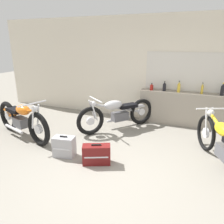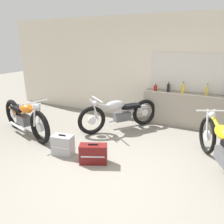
{
  "view_description": "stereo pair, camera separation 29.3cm",
  "coord_description": "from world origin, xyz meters",
  "px_view_note": "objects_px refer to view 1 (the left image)",
  "views": [
    {
      "loc": [
        1.11,
        -2.72,
        2.11
      ],
      "look_at": [
        -0.53,
        1.34,
        0.7
      ],
      "focal_mm": 35.0,
      "sensor_mm": 36.0,
      "label": 1
    },
    {
      "loc": [
        1.38,
        -2.6,
        2.11
      ],
      "look_at": [
        -0.53,
        1.34,
        0.7
      ],
      "focal_mm": 35.0,
      "sensor_mm": 36.0,
      "label": 2
    }
  ],
  "objects_px": {
    "bottle_center": "(179,87)",
    "bottle_rightmost": "(223,90)",
    "motorcycle_orange": "(22,120)",
    "motorcycle_silver": "(117,113)",
    "bottle_leftmost": "(152,87)",
    "bottle_left_center": "(164,87)",
    "hard_case_darkred": "(96,154)",
    "bottle_right_center": "(202,89)",
    "hard_case_silver": "(64,147)"
  },
  "relations": [
    {
      "from": "bottle_right_center",
      "to": "hard_case_silver",
      "type": "xyz_separation_m",
      "value": [
        -2.34,
        -2.59,
        -0.81
      ]
    },
    {
      "from": "bottle_center",
      "to": "motorcycle_orange",
      "type": "bearing_deg",
      "value": -145.95
    },
    {
      "from": "bottle_leftmost",
      "to": "hard_case_darkred",
      "type": "relative_size",
      "value": 0.34
    },
    {
      "from": "bottle_center",
      "to": "bottle_rightmost",
      "type": "distance_m",
      "value": 1.01
    },
    {
      "from": "motorcycle_silver",
      "to": "bottle_right_center",
      "type": "bearing_deg",
      "value": 25.68
    },
    {
      "from": "bottle_center",
      "to": "hard_case_silver",
      "type": "relative_size",
      "value": 0.66
    },
    {
      "from": "bottle_right_center",
      "to": "bottle_rightmost",
      "type": "distance_m",
      "value": 0.45
    },
    {
      "from": "motorcycle_silver",
      "to": "bottle_rightmost",
      "type": "bearing_deg",
      "value": 21.29
    },
    {
      "from": "bottle_left_center",
      "to": "motorcycle_orange",
      "type": "bearing_deg",
      "value": -142.17
    },
    {
      "from": "bottle_center",
      "to": "hard_case_darkred",
      "type": "distance_m",
      "value": 2.91
    },
    {
      "from": "bottle_leftmost",
      "to": "bottle_left_center",
      "type": "height_order",
      "value": "bottle_left_center"
    },
    {
      "from": "bottle_leftmost",
      "to": "motorcycle_orange",
      "type": "bearing_deg",
      "value": -139.2
    },
    {
      "from": "motorcycle_orange",
      "to": "motorcycle_silver",
      "type": "relative_size",
      "value": 1.15
    },
    {
      "from": "hard_case_darkred",
      "to": "motorcycle_orange",
      "type": "bearing_deg",
      "value": 168.73
    },
    {
      "from": "hard_case_silver",
      "to": "bottle_leftmost",
      "type": "bearing_deg",
      "value": 66.71
    },
    {
      "from": "hard_case_darkred",
      "to": "hard_case_silver",
      "type": "height_order",
      "value": "hard_case_silver"
    },
    {
      "from": "hard_case_darkred",
      "to": "bottle_leftmost",
      "type": "bearing_deg",
      "value": 81.06
    },
    {
      "from": "bottle_leftmost",
      "to": "motorcycle_orange",
      "type": "relative_size",
      "value": 0.09
    },
    {
      "from": "bottle_left_center",
      "to": "bottle_right_center",
      "type": "relative_size",
      "value": 0.91
    },
    {
      "from": "bottle_leftmost",
      "to": "bottle_center",
      "type": "height_order",
      "value": "bottle_center"
    },
    {
      "from": "bottle_center",
      "to": "bottle_right_center",
      "type": "distance_m",
      "value": 0.55
    },
    {
      "from": "bottle_right_center",
      "to": "hard_case_darkred",
      "type": "height_order",
      "value": "bottle_right_center"
    },
    {
      "from": "bottle_right_center",
      "to": "motorcycle_silver",
      "type": "xyz_separation_m",
      "value": [
        -1.89,
        -0.91,
        -0.59
      ]
    },
    {
      "from": "bottle_right_center",
      "to": "motorcycle_silver",
      "type": "bearing_deg",
      "value": -154.32
    },
    {
      "from": "motorcycle_silver",
      "to": "hard_case_silver",
      "type": "bearing_deg",
      "value": -105.22
    },
    {
      "from": "bottle_right_center",
      "to": "hard_case_silver",
      "type": "bearing_deg",
      "value": -132.18
    },
    {
      "from": "hard_case_silver",
      "to": "hard_case_darkred",
      "type": "bearing_deg",
      "value": -1.13
    },
    {
      "from": "bottle_center",
      "to": "motorcycle_silver",
      "type": "xyz_separation_m",
      "value": [
        -1.33,
        -0.87,
        -0.6
      ]
    },
    {
      "from": "bottle_left_center",
      "to": "motorcycle_silver",
      "type": "xyz_separation_m",
      "value": [
        -0.97,
        -0.91,
        -0.58
      ]
    },
    {
      "from": "bottle_leftmost",
      "to": "bottle_rightmost",
      "type": "distance_m",
      "value": 1.7
    },
    {
      "from": "bottle_right_center",
      "to": "motorcycle_orange",
      "type": "height_order",
      "value": "bottle_right_center"
    },
    {
      "from": "bottle_right_center",
      "to": "bottle_leftmost",
      "type": "bearing_deg",
      "value": -178.2
    },
    {
      "from": "bottle_center",
      "to": "bottle_rightmost",
      "type": "relative_size",
      "value": 0.94
    },
    {
      "from": "bottle_rightmost",
      "to": "motorcycle_orange",
      "type": "height_order",
      "value": "bottle_rightmost"
    },
    {
      "from": "bottle_left_center",
      "to": "bottle_rightmost",
      "type": "xyz_separation_m",
      "value": [
        1.37,
        0.0,
        0.02
      ]
    },
    {
      "from": "motorcycle_orange",
      "to": "motorcycle_silver",
      "type": "distance_m",
      "value": 2.25
    },
    {
      "from": "bottle_center",
      "to": "hard_case_darkred",
      "type": "height_order",
      "value": "bottle_center"
    },
    {
      "from": "bottle_leftmost",
      "to": "motorcycle_silver",
      "type": "relative_size",
      "value": 0.11
    },
    {
      "from": "bottle_rightmost",
      "to": "bottle_center",
      "type": "bearing_deg",
      "value": -177.69
    },
    {
      "from": "bottle_rightmost",
      "to": "bottle_left_center",
      "type": "bearing_deg",
      "value": -179.82
    },
    {
      "from": "bottle_left_center",
      "to": "hard_case_silver",
      "type": "xyz_separation_m",
      "value": [
        -1.42,
        -2.59,
        -0.8
      ]
    },
    {
      "from": "bottle_leftmost",
      "to": "bottle_center",
      "type": "distance_m",
      "value": 0.7
    },
    {
      "from": "bottle_leftmost",
      "to": "bottle_right_center",
      "type": "distance_m",
      "value": 1.25
    },
    {
      "from": "motorcycle_silver",
      "to": "hard_case_darkred",
      "type": "xyz_separation_m",
      "value": [
        0.24,
        -1.69,
        -0.24
      ]
    },
    {
      "from": "bottle_right_center",
      "to": "bottle_rightmost",
      "type": "bearing_deg",
      "value": 0.61
    },
    {
      "from": "bottle_left_center",
      "to": "motorcycle_orange",
      "type": "xyz_separation_m",
      "value": [
        -2.81,
        -2.19,
        -0.57
      ]
    },
    {
      "from": "bottle_right_center",
      "to": "hard_case_darkred",
      "type": "xyz_separation_m",
      "value": [
        -1.65,
        -2.6,
        -0.83
      ]
    },
    {
      "from": "bottle_left_center",
      "to": "bottle_leftmost",
      "type": "bearing_deg",
      "value": -173.09
    },
    {
      "from": "bottle_right_center",
      "to": "hard_case_darkred",
      "type": "relative_size",
      "value": 0.52
    },
    {
      "from": "motorcycle_silver",
      "to": "hard_case_darkred",
      "type": "relative_size",
      "value": 3.23
    }
  ]
}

